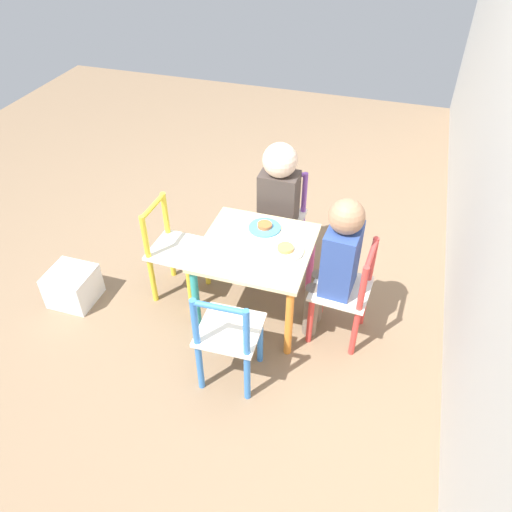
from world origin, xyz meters
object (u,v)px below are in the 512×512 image
at_px(chair_blue, 228,337).
at_px(child_back, 337,259).
at_px(chair_purple, 281,220).
at_px(chair_yellow, 174,252).
at_px(kids_table, 256,257).
at_px(storage_bin, 73,286).
at_px(child_left, 279,196).
at_px(chair_red, 345,293).
at_px(plate_back, 285,250).
at_px(plate_left, 265,227).

distance_m(chair_blue, child_back, 0.59).
bearing_deg(chair_purple, chair_yellow, -135.60).
xyz_separation_m(kids_table, child_back, (0.03, 0.38, 0.10)).
relative_size(chair_yellow, storage_bin, 2.39).
xyz_separation_m(kids_table, child_left, (-0.38, 0.00, 0.11)).
bearing_deg(storage_bin, chair_red, 97.52).
bearing_deg(storage_bin, child_left, 122.43).
bearing_deg(chair_purple, plate_back, -72.19).
height_order(chair_blue, child_left, child_left).
xyz_separation_m(kids_table, plate_back, (0.00, 0.14, 0.08)).
bearing_deg(child_left, chair_red, -42.82).
distance_m(child_back, plate_back, 0.24).
distance_m(chair_yellow, plate_back, 0.61).
distance_m(child_back, storage_bin, 1.38).
height_order(kids_table, chair_purple, chair_purple).
distance_m(kids_table, storage_bin, 1.00).
height_order(chair_red, chair_yellow, same).
bearing_deg(plate_left, chair_red, 68.64).
bearing_deg(storage_bin, kids_table, 102.83).
bearing_deg(chair_purple, child_back, -50.73).
height_order(chair_purple, plate_left, chair_purple).
distance_m(chair_purple, chair_blue, 0.89).
relative_size(plate_back, storage_bin, 0.75).
height_order(chair_purple, chair_blue, same).
height_order(chair_yellow, child_back, child_back).
bearing_deg(kids_table, plate_left, 180.00).
bearing_deg(storage_bin, chair_purple, 124.96).
distance_m(chair_yellow, storage_bin, 0.57).
distance_m(kids_table, plate_left, 0.16).
bearing_deg(plate_left, plate_back, 45.00).
xyz_separation_m(chair_red, plate_back, (-0.03, -0.30, 0.16)).
bearing_deg(plate_back, child_left, -160.13).
distance_m(chair_red, chair_blue, 0.59).
bearing_deg(chair_purple, child_left, -90.00).
xyz_separation_m(chair_purple, plate_left, (0.30, -0.00, 0.16)).
height_order(chair_blue, storage_bin, chair_blue).
relative_size(kids_table, child_left, 0.69).
bearing_deg(chair_yellow, chair_red, -91.14).
relative_size(chair_red, child_left, 0.72).
xyz_separation_m(child_left, plate_back, (0.38, 0.14, -0.03)).
bearing_deg(kids_table, chair_blue, 2.03).
bearing_deg(plate_back, storage_bin, -78.82).
bearing_deg(plate_left, chair_blue, 1.54).
distance_m(chair_red, chair_yellow, 0.89).
bearing_deg(child_back, chair_purple, -137.26).
xyz_separation_m(chair_yellow, storage_bin, (0.23, -0.49, -0.17)).
xyz_separation_m(chair_blue, plate_back, (-0.44, 0.13, 0.16)).
bearing_deg(chair_red, storage_bin, -78.47).
bearing_deg(chair_red, chair_purple, -133.26).
bearing_deg(kids_table, child_back, 85.99).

